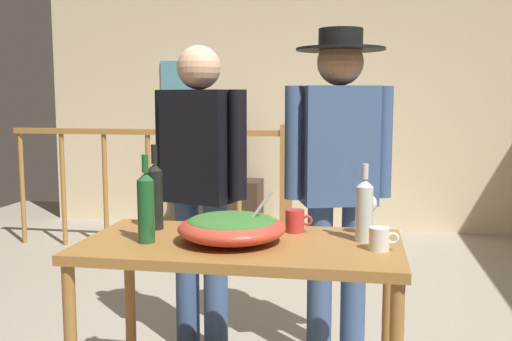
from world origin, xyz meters
name	(u,v)px	position (x,y,z in m)	size (l,w,h in m)	color
back_wall	(318,96)	(0.00, 3.08, 1.40)	(5.88, 0.10, 2.79)	beige
framed_picture	(182,77)	(-1.45, 3.02, 1.60)	(0.46, 0.03, 0.35)	#5696A8
stair_railing	(193,176)	(-1.02, 1.89, 0.68)	(2.60, 0.10, 1.15)	#9E6B33
tv_console	(218,205)	(-1.00, 2.73, 0.27)	(0.90, 0.40, 0.54)	#38281E
flat_screen_tv	(217,154)	(-1.00, 2.69, 0.80)	(0.59, 0.12, 0.45)	black
serving_table	(241,263)	(-0.02, -0.84, 0.71)	(1.29, 0.67, 0.80)	#9E6B33
salad_bowl	(232,227)	(-0.06, -0.85, 0.86)	(0.44, 0.44, 0.22)	#CC3D2D
wine_glass	(369,206)	(0.49, -0.63, 0.93)	(0.07, 0.07, 0.17)	silver
wine_bottle_clear	(364,209)	(0.47, -0.74, 0.93)	(0.07, 0.07, 0.32)	silver
wine_bottle_dark	(155,195)	(-0.44, -0.68, 0.96)	(0.07, 0.07, 0.38)	black
wine_bottle_green	(146,206)	(-0.40, -0.92, 0.95)	(0.07, 0.07, 0.36)	#1E5628
mug_white	(380,239)	(0.53, -0.88, 0.85)	(0.11, 0.08, 0.09)	white
mug_red	(295,221)	(0.18, -0.63, 0.85)	(0.12, 0.08, 0.10)	#B7332D
person_standing_left	(200,175)	(-0.39, -0.13, 0.97)	(0.53, 0.31, 1.65)	#3D5684
person_standing_right	(338,167)	(0.34, -0.13, 1.03)	(0.54, 0.44, 1.72)	#3D5684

